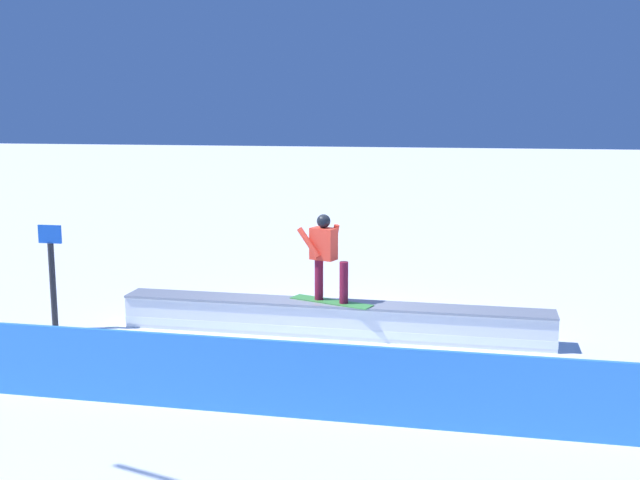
# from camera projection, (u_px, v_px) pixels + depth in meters

# --- Properties ---
(ground_plane) EXTENTS (120.00, 120.00, 0.00)m
(ground_plane) POSITION_uv_depth(u_px,v_px,m) (333.00, 335.00, 12.46)
(ground_plane) COLOR white
(grind_box) EXTENTS (7.01, 0.65, 0.55)m
(grind_box) POSITION_uv_depth(u_px,v_px,m) (333.00, 320.00, 12.42)
(grind_box) COLOR white
(grind_box) RESTS_ON ground_plane
(snowboarder) EXTENTS (1.43, 0.77, 1.42)m
(snowboarder) POSITION_uv_depth(u_px,v_px,m) (326.00, 255.00, 12.29)
(snowboarder) COLOR #3E9040
(snowboarder) RESTS_ON grind_box
(safety_fence) EXTENTS (8.94, 0.17, 0.94)m
(safety_fence) POSITION_uv_depth(u_px,v_px,m) (282.00, 379.00, 9.11)
(safety_fence) COLOR #3282E9
(safety_fence) RESTS_ON ground_plane
(trail_marker) EXTENTS (0.40, 0.10, 1.76)m
(trail_marker) POSITION_uv_depth(u_px,v_px,m) (52.00, 274.00, 12.64)
(trail_marker) COLOR #262628
(trail_marker) RESTS_ON ground_plane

